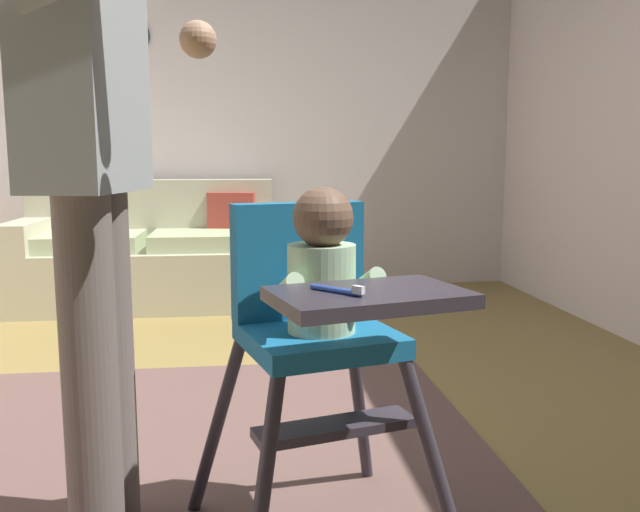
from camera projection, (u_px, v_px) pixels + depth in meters
The scene contains 7 objects.
ground at pixel (195, 441), 2.50m from camera, with size 6.29×7.17×0.10m, color olive.
wall_far at pixel (213, 116), 5.06m from camera, with size 5.49×0.06×2.68m, color silver.
area_rug at pixel (166, 489), 2.02m from camera, with size 2.20×2.44×0.01m, color brown.
couch at pixel (151, 256), 4.64m from camera, with size 1.77×0.86×0.86m.
high_chair at pixel (319, 304), 1.66m from camera, with size 0.73×0.82×0.95m.
adult_standing at pixel (91, 165), 1.65m from camera, with size 0.51×0.56×1.75m.
wall_clock at pixel (130, 35), 4.86m from camera, with size 0.29×0.04×0.29m.
Camera 1 is at (0.18, -2.41, 1.01)m, focal length 37.04 mm.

